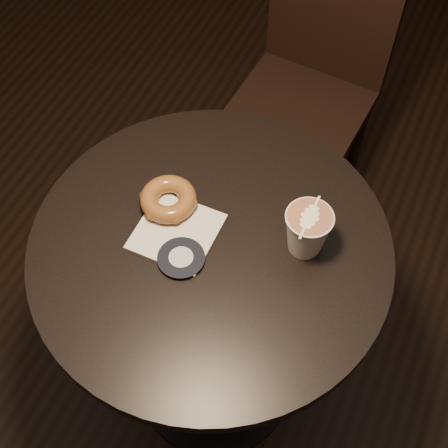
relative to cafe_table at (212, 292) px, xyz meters
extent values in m
plane|color=black|center=(0.00, 0.00, -0.55)|extent=(4.50, 4.50, 0.00)
cylinder|color=black|center=(0.00, 0.00, 0.18)|extent=(0.70, 0.70, 0.03)
cylinder|color=black|center=(0.00, 0.00, -0.18)|extent=(0.07, 0.07, 0.70)
cylinder|color=black|center=(0.00, 0.00, -0.54)|extent=(0.44, 0.44, 0.02)
cube|color=black|center=(-0.06, 0.72, -0.13)|extent=(0.40, 0.40, 0.04)
cylinder|color=black|center=(-0.23, 0.57, -0.34)|extent=(0.03, 0.03, 0.42)
cylinder|color=black|center=(0.09, 0.55, -0.34)|extent=(0.03, 0.03, 0.42)
cylinder|color=black|center=(-0.21, 0.89, -0.34)|extent=(0.03, 0.03, 0.42)
cylinder|color=black|center=(0.11, 0.87, -0.34)|extent=(0.03, 0.03, 0.42)
cube|color=silver|center=(-0.07, -0.01, 0.20)|extent=(0.15, 0.15, 0.01)
torus|color=brown|center=(-0.11, 0.04, 0.23)|extent=(0.11, 0.11, 0.04)
camera|label=1|loc=(0.29, -0.56, 1.21)|focal=50.00mm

